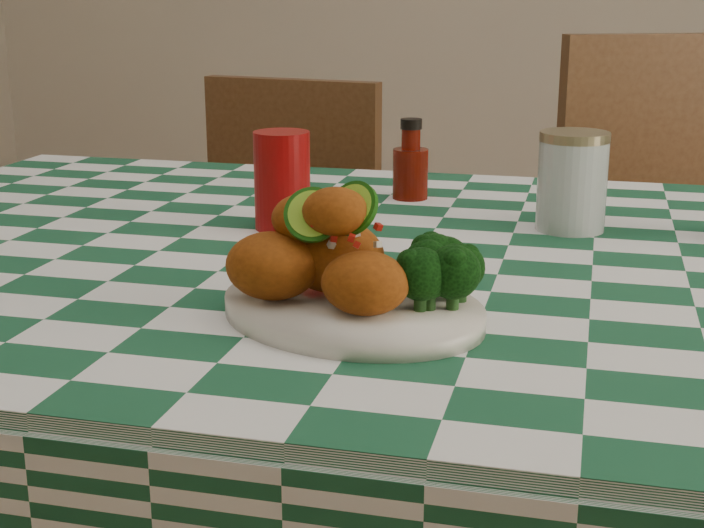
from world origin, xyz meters
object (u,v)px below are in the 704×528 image
(fried_chicken_pile, at_px, (338,245))
(mason_jar, at_px, (572,181))
(ketchup_bottle, at_px, (411,159))
(red_tumbler, at_px, (282,181))
(plate, at_px, (352,310))
(wooden_chair_left, at_px, (255,301))

(fried_chicken_pile, bearing_deg, mason_jar, 63.80)
(ketchup_bottle, relative_size, mason_jar, 0.93)
(red_tumbler, height_order, mason_jar, same)
(plate, relative_size, red_tumbler, 2.11)
(mason_jar, bearing_deg, red_tumbler, -166.86)
(plate, relative_size, mason_jar, 2.10)
(mason_jar, distance_m, wooden_chair_left, 0.96)
(fried_chicken_pile, bearing_deg, ketchup_bottle, 93.76)
(red_tumbler, distance_m, ketchup_bottle, 0.26)
(ketchup_bottle, bearing_deg, red_tumbler, -119.43)
(fried_chicken_pile, xyz_separation_m, wooden_chair_left, (-0.45, 0.99, -0.41))
(plate, distance_m, mason_jar, 0.46)
(red_tumbler, relative_size, mason_jar, 0.99)
(ketchup_bottle, bearing_deg, mason_jar, -30.21)
(fried_chicken_pile, xyz_separation_m, ketchup_bottle, (-0.04, 0.56, -0.01))
(plate, height_order, wooden_chair_left, wooden_chair_left)
(ketchup_bottle, bearing_deg, wooden_chair_left, 133.28)
(fried_chicken_pile, height_order, wooden_chair_left, fried_chicken_pile)
(plate, relative_size, fried_chicken_pile, 1.58)
(red_tumbler, relative_size, wooden_chair_left, 0.14)
(plate, xyz_separation_m, ketchup_bottle, (-0.05, 0.56, 0.05))
(fried_chicken_pile, relative_size, mason_jar, 1.33)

